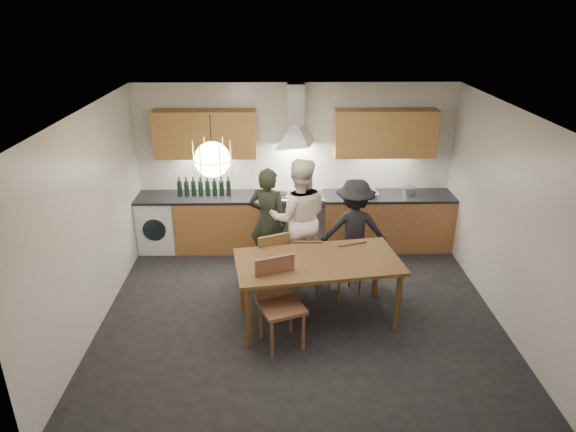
{
  "coord_description": "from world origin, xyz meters",
  "views": [
    {
      "loc": [
        -0.26,
        -5.62,
        3.74
      ],
      "look_at": [
        -0.15,
        0.4,
        1.2
      ],
      "focal_mm": 32.0,
      "sensor_mm": 36.0,
      "label": 1
    }
  ],
  "objects_px": {
    "person_mid": "(299,218)",
    "chair_back_left": "(271,260)",
    "person_left": "(268,220)",
    "wine_bottles": "(204,186)",
    "mixing_bowl": "(369,194)",
    "stock_pot": "(408,191)",
    "dining_table": "(318,267)",
    "person_right": "(354,230)",
    "chair_front": "(278,296)"
  },
  "relations": [
    {
      "from": "dining_table",
      "to": "chair_front",
      "type": "xyz_separation_m",
      "value": [
        -0.48,
        -0.42,
        -0.14
      ]
    },
    {
      "from": "dining_table",
      "to": "chair_front",
      "type": "relative_size",
      "value": 2.02
    },
    {
      "from": "mixing_bowl",
      "to": "person_left",
      "type": "bearing_deg",
      "value": -156.49
    },
    {
      "from": "dining_table",
      "to": "person_right",
      "type": "height_order",
      "value": "person_right"
    },
    {
      "from": "chair_back_left",
      "to": "wine_bottles",
      "type": "bearing_deg",
      "value": -79.42
    },
    {
      "from": "person_left",
      "to": "stock_pot",
      "type": "bearing_deg",
      "value": -142.58
    },
    {
      "from": "dining_table",
      "to": "wine_bottles",
      "type": "distance_m",
      "value": 2.67
    },
    {
      "from": "person_left",
      "to": "wine_bottles",
      "type": "bearing_deg",
      "value": -17.79
    },
    {
      "from": "dining_table",
      "to": "chair_back_left",
      "type": "relative_size",
      "value": 2.17
    },
    {
      "from": "person_mid",
      "to": "chair_front",
      "type": "bearing_deg",
      "value": 77.25
    },
    {
      "from": "chair_back_left",
      "to": "dining_table",
      "type": "bearing_deg",
      "value": 113.41
    },
    {
      "from": "mixing_bowl",
      "to": "chair_front",
      "type": "bearing_deg",
      "value": -120.5
    },
    {
      "from": "person_mid",
      "to": "wine_bottles",
      "type": "relative_size",
      "value": 2.11
    },
    {
      "from": "wine_bottles",
      "to": "chair_front",
      "type": "bearing_deg",
      "value": -65.12
    },
    {
      "from": "chair_front",
      "to": "person_right",
      "type": "relative_size",
      "value": 0.7
    },
    {
      "from": "person_right",
      "to": "person_left",
      "type": "bearing_deg",
      "value": -9.62
    },
    {
      "from": "person_right",
      "to": "dining_table",
      "type": "bearing_deg",
      "value": 62.61
    },
    {
      "from": "dining_table",
      "to": "person_mid",
      "type": "height_order",
      "value": "person_mid"
    },
    {
      "from": "wine_bottles",
      "to": "chair_back_left",
      "type": "bearing_deg",
      "value": -55.56
    },
    {
      "from": "person_right",
      "to": "stock_pot",
      "type": "bearing_deg",
      "value": -134.59
    },
    {
      "from": "dining_table",
      "to": "stock_pot",
      "type": "bearing_deg",
      "value": 43.74
    },
    {
      "from": "wine_bottles",
      "to": "person_left",
      "type": "bearing_deg",
      "value": -36.9
    },
    {
      "from": "chair_back_left",
      "to": "person_mid",
      "type": "distance_m",
      "value": 0.82
    },
    {
      "from": "chair_front",
      "to": "stock_pot",
      "type": "xyz_separation_m",
      "value": [
        2.05,
        2.46,
        0.37
      ]
    },
    {
      "from": "dining_table",
      "to": "person_mid",
      "type": "distance_m",
      "value": 1.2
    },
    {
      "from": "person_mid",
      "to": "chair_back_left",
      "type": "bearing_deg",
      "value": 56.29
    },
    {
      "from": "dining_table",
      "to": "stock_pot",
      "type": "relative_size",
      "value": 11.26
    },
    {
      "from": "chair_front",
      "to": "stock_pot",
      "type": "bearing_deg",
      "value": 29.43
    },
    {
      "from": "dining_table",
      "to": "person_right",
      "type": "relative_size",
      "value": 1.42
    },
    {
      "from": "mixing_bowl",
      "to": "stock_pot",
      "type": "xyz_separation_m",
      "value": [
        0.63,
        0.04,
        0.03
      ]
    },
    {
      "from": "person_left",
      "to": "person_mid",
      "type": "relative_size",
      "value": 0.9
    },
    {
      "from": "stock_pot",
      "to": "wine_bottles",
      "type": "relative_size",
      "value": 0.22
    },
    {
      "from": "person_mid",
      "to": "person_right",
      "type": "height_order",
      "value": "person_mid"
    },
    {
      "from": "chair_back_left",
      "to": "stock_pot",
      "type": "xyz_separation_m",
      "value": [
        2.15,
        1.51,
        0.41
      ]
    },
    {
      "from": "mixing_bowl",
      "to": "chair_back_left",
      "type": "bearing_deg",
      "value": -136.12
    },
    {
      "from": "person_right",
      "to": "wine_bottles",
      "type": "relative_size",
      "value": 1.78
    },
    {
      "from": "chair_front",
      "to": "mixing_bowl",
      "type": "relative_size",
      "value": 3.66
    },
    {
      "from": "person_right",
      "to": "stock_pot",
      "type": "relative_size",
      "value": 7.94
    },
    {
      "from": "dining_table",
      "to": "stock_pot",
      "type": "height_order",
      "value": "stock_pot"
    },
    {
      "from": "chair_back_left",
      "to": "person_mid",
      "type": "height_order",
      "value": "person_mid"
    },
    {
      "from": "person_left",
      "to": "stock_pot",
      "type": "xyz_separation_m",
      "value": [
        2.2,
        0.73,
        0.17
      ]
    },
    {
      "from": "chair_front",
      "to": "mixing_bowl",
      "type": "distance_m",
      "value": 2.83
    },
    {
      "from": "dining_table",
      "to": "person_mid",
      "type": "relative_size",
      "value": 1.2
    },
    {
      "from": "chair_front",
      "to": "person_mid",
      "type": "xyz_separation_m",
      "value": [
        0.3,
        1.6,
        0.28
      ]
    },
    {
      "from": "person_left",
      "to": "stock_pot",
      "type": "distance_m",
      "value": 2.32
    },
    {
      "from": "wine_bottles",
      "to": "person_right",
      "type": "bearing_deg",
      "value": -23.97
    },
    {
      "from": "dining_table",
      "to": "person_left",
      "type": "xyz_separation_m",
      "value": [
        -0.63,
        1.32,
        0.05
      ]
    },
    {
      "from": "chair_front",
      "to": "person_left",
      "type": "bearing_deg",
      "value": 73.99
    },
    {
      "from": "chair_back_left",
      "to": "person_right",
      "type": "xyz_separation_m",
      "value": [
        1.17,
        0.55,
        0.19
      ]
    },
    {
      "from": "mixing_bowl",
      "to": "stock_pot",
      "type": "relative_size",
      "value": 1.52
    }
  ]
}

